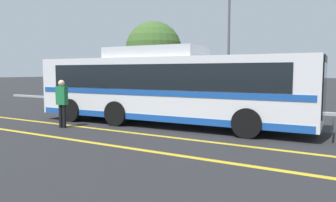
{
  "coord_description": "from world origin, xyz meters",
  "views": [
    {
      "loc": [
        6.24,
        -11.87,
        2.18
      ],
      "look_at": [
        -0.55,
        -0.4,
        0.98
      ],
      "focal_mm": 35.0,
      "sensor_mm": 36.0,
      "label": 1
    }
  ],
  "objects_px": {
    "parked_car_1": "(147,95)",
    "tree_1": "(154,50)",
    "parked_car_0": "(84,92)",
    "transit_bus": "(168,86)",
    "street_lamp": "(229,29)",
    "pedestrian_1": "(62,100)"
  },
  "relations": [
    {
      "from": "parked_car_1",
      "to": "tree_1",
      "type": "bearing_deg",
      "value": 22.69
    },
    {
      "from": "parked_car_1",
      "to": "tree_1",
      "type": "xyz_separation_m",
      "value": [
        -1.35,
        2.88,
        3.03
      ]
    },
    {
      "from": "parked_car_0",
      "to": "parked_car_1",
      "type": "height_order",
      "value": "parked_car_1"
    },
    {
      "from": "transit_bus",
      "to": "tree_1",
      "type": "bearing_deg",
      "value": -146.62
    },
    {
      "from": "parked_car_0",
      "to": "street_lamp",
      "type": "height_order",
      "value": "street_lamp"
    },
    {
      "from": "parked_car_0",
      "to": "parked_car_1",
      "type": "bearing_deg",
      "value": 92.45
    },
    {
      "from": "transit_bus",
      "to": "parked_car_0",
      "type": "relative_size",
      "value": 2.55
    },
    {
      "from": "parked_car_0",
      "to": "transit_bus",
      "type": "bearing_deg",
      "value": 64.19
    },
    {
      "from": "parked_car_1",
      "to": "pedestrian_1",
      "type": "relative_size",
      "value": 2.18
    },
    {
      "from": "parked_car_0",
      "to": "street_lamp",
      "type": "bearing_deg",
      "value": 101.31
    },
    {
      "from": "transit_bus",
      "to": "street_lamp",
      "type": "bearing_deg",
      "value": 177.77
    },
    {
      "from": "street_lamp",
      "to": "tree_1",
      "type": "distance_m",
      "value": 6.36
    },
    {
      "from": "transit_bus",
      "to": "pedestrian_1",
      "type": "height_order",
      "value": "transit_bus"
    },
    {
      "from": "pedestrian_1",
      "to": "tree_1",
      "type": "xyz_separation_m",
      "value": [
        -3.08,
        11.23,
        2.68
      ]
    },
    {
      "from": "pedestrian_1",
      "to": "street_lamp",
      "type": "relative_size",
      "value": 0.26
    },
    {
      "from": "pedestrian_1",
      "to": "tree_1",
      "type": "distance_m",
      "value": 11.95
    },
    {
      "from": "parked_car_0",
      "to": "pedestrian_1",
      "type": "relative_size",
      "value": 2.51
    },
    {
      "from": "parked_car_1",
      "to": "tree_1",
      "type": "height_order",
      "value": "tree_1"
    },
    {
      "from": "pedestrian_1",
      "to": "parked_car_0",
      "type": "bearing_deg",
      "value": -57.56
    },
    {
      "from": "transit_bus",
      "to": "parked_car_1",
      "type": "distance_m",
      "value": 7.51
    },
    {
      "from": "tree_1",
      "to": "pedestrian_1",
      "type": "bearing_deg",
      "value": -74.65
    },
    {
      "from": "transit_bus",
      "to": "pedestrian_1",
      "type": "bearing_deg",
      "value": -52.02
    }
  ]
}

